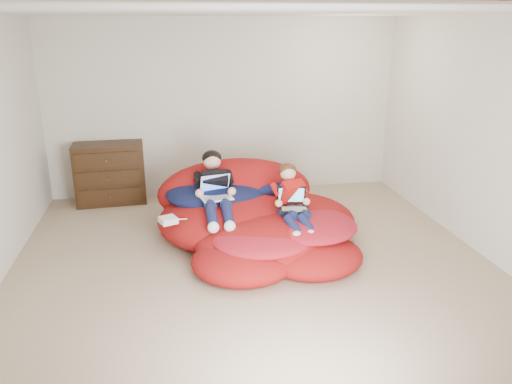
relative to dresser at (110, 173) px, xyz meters
name	(u,v)px	position (x,y,z in m)	size (l,w,h in m)	color
room_shell	(253,245)	(1.64, -2.25, -0.20)	(5.10, 5.10, 2.77)	tan
dresser	(110,173)	(0.00, 0.00, 0.00)	(0.97, 0.56, 0.84)	#321E0E
beanbag_pile	(255,219)	(1.76, -1.63, -0.16)	(2.31, 2.30, 0.91)	#A51212
cream_pillow	(208,173)	(1.30, -0.88, 0.20)	(0.46, 0.29, 0.29)	#EDE4CD
older_boy	(215,186)	(1.32, -1.54, 0.23)	(0.31, 1.12, 0.64)	black
younger_boy	(292,197)	(2.13, -1.91, 0.18)	(0.34, 0.89, 0.61)	red
laptop_white	(216,191)	(1.32, -1.64, 0.20)	(0.38, 0.39, 0.24)	white
laptop_black	(293,203)	(2.13, -1.95, 0.13)	(0.35, 0.33, 0.23)	black
power_adapter	(168,220)	(0.78, -1.90, 0.00)	(0.17, 0.17, 0.06)	white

